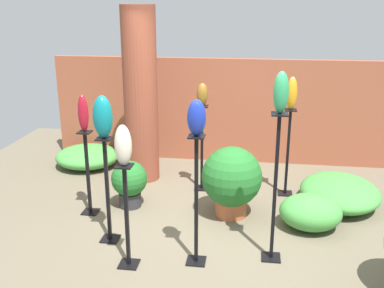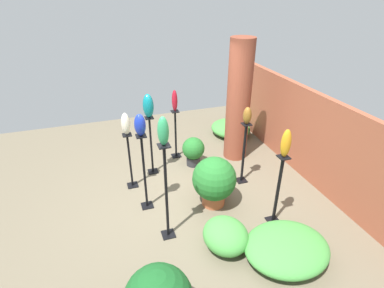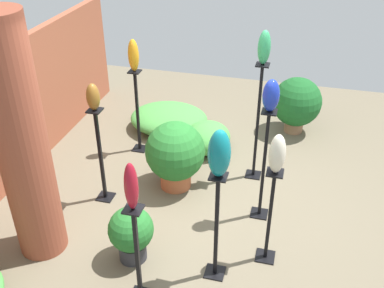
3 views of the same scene
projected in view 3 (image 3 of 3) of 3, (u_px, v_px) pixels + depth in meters
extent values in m
plane|color=#6B604C|center=(207.00, 206.00, 5.49)|extent=(8.00, 8.00, 0.00)
cube|color=#9E5138|center=(8.00, 119.00, 5.59)|extent=(5.60, 0.12, 1.72)
cylinder|color=brown|center=(22.00, 146.00, 4.25)|extent=(0.50, 0.50, 2.56)
cube|color=black|center=(137.00, 255.00, 4.04)|extent=(0.04, 0.04, 1.09)
cube|color=black|center=(133.00, 209.00, 3.76)|extent=(0.16, 0.16, 0.02)
cube|color=black|center=(140.00, 148.00, 6.60)|extent=(0.20, 0.20, 0.01)
cube|color=black|center=(138.00, 112.00, 6.29)|extent=(0.04, 0.04, 1.22)
cube|color=black|center=(135.00, 72.00, 5.97)|extent=(0.16, 0.16, 0.02)
cube|color=black|center=(215.00, 272.00, 4.57)|extent=(0.20, 0.20, 0.01)
cube|color=black|center=(216.00, 228.00, 4.26)|extent=(0.04, 0.04, 1.22)
cube|color=black|center=(218.00, 176.00, 3.95)|extent=(0.16, 0.16, 0.02)
cube|color=black|center=(106.00, 197.00, 5.63)|extent=(0.20, 0.20, 0.01)
cube|color=black|center=(101.00, 156.00, 5.31)|extent=(0.04, 0.04, 1.23)
cube|color=black|center=(95.00, 110.00, 4.99)|extent=(0.16, 0.16, 0.02)
cube|color=black|center=(265.00, 256.00, 4.76)|extent=(0.20, 0.20, 0.01)
cube|color=black|center=(270.00, 217.00, 4.48)|extent=(0.04, 0.04, 1.10)
cube|color=black|center=(275.00, 173.00, 4.19)|extent=(0.16, 0.16, 0.02)
cube|color=black|center=(259.00, 213.00, 5.36)|extent=(0.20, 0.20, 0.01)
cube|color=black|center=(264.00, 166.00, 5.00)|extent=(0.04, 0.04, 1.38)
cube|color=black|center=(269.00, 112.00, 4.64)|extent=(0.16, 0.16, 0.02)
cube|color=black|center=(253.00, 175.00, 6.04)|extent=(0.20, 0.20, 0.01)
cube|color=black|center=(258.00, 124.00, 5.63)|extent=(0.04, 0.04, 1.58)
cube|color=black|center=(263.00, 65.00, 5.22)|extent=(0.16, 0.16, 0.02)
ellipsoid|color=maroon|center=(131.00, 187.00, 3.64)|extent=(0.13, 0.12, 0.46)
ellipsoid|color=orange|center=(133.00, 55.00, 5.85)|extent=(0.14, 0.14, 0.44)
ellipsoid|color=#0F727A|center=(219.00, 154.00, 3.82)|extent=(0.21, 0.20, 0.46)
ellipsoid|color=brown|center=(93.00, 97.00, 4.91)|extent=(0.16, 0.15, 0.32)
ellipsoid|color=beige|center=(277.00, 154.00, 4.08)|extent=(0.17, 0.15, 0.40)
ellipsoid|color=#192D9E|center=(271.00, 96.00, 4.55)|extent=(0.18, 0.18, 0.35)
ellipsoid|color=#2D9356|center=(264.00, 47.00, 5.11)|extent=(0.15, 0.15, 0.40)
cylinder|color=#936B4C|center=(294.00, 126.00, 7.02)|extent=(0.29, 0.29, 0.19)
sphere|color=#195923|center=(297.00, 102.00, 6.80)|extent=(0.75, 0.75, 0.75)
cylinder|color=#2D2D33|center=(133.00, 251.00, 4.71)|extent=(0.29, 0.29, 0.19)
sphere|color=#236B28|center=(131.00, 229.00, 4.56)|extent=(0.47, 0.47, 0.47)
cylinder|color=#B25B38|center=(176.00, 179.00, 5.79)|extent=(0.39, 0.39, 0.21)
sphere|color=#236B28|center=(175.00, 151.00, 5.57)|extent=(0.75, 0.75, 0.75)
ellipsoid|color=#479942|center=(169.00, 119.00, 7.04)|extent=(1.03, 1.22, 0.35)
ellipsoid|color=#479942|center=(208.00, 138.00, 6.49)|extent=(0.74, 0.66, 0.41)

